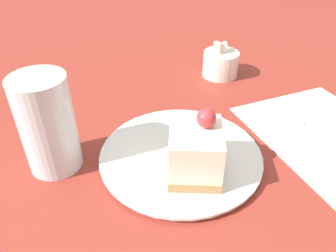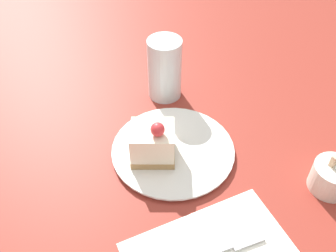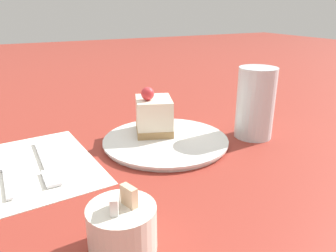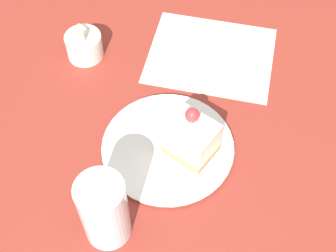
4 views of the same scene
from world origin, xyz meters
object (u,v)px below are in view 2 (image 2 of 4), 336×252
at_px(drinking_glass, 165,69).
at_px(cake_slice, 153,143).
at_px(plate, 173,150).
at_px(fork, 221,249).
at_px(sugar_bowl, 332,177).

bearing_deg(drinking_glass, cake_slice, -24.98).
height_order(plate, fork, plate).
distance_m(sugar_bowl, drinking_glass, 0.39).
xyz_separation_m(cake_slice, drinking_glass, (-0.18, 0.08, 0.02)).
bearing_deg(fork, drinking_glass, 172.27).
bearing_deg(sugar_bowl, fork, -78.14).
height_order(fork, drinking_glass, drinking_glass).
bearing_deg(fork, sugar_bowl, 100.24).
bearing_deg(drinking_glass, sugar_bowl, 29.29).
height_order(sugar_bowl, drinking_glass, drinking_glass).
distance_m(fork, sugar_bowl, 0.24).
bearing_deg(drinking_glass, fork, -6.12).
relative_size(plate, fork, 1.31).
xyz_separation_m(fork, drinking_glass, (-0.39, 0.04, 0.06)).
distance_m(cake_slice, sugar_bowl, 0.32).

